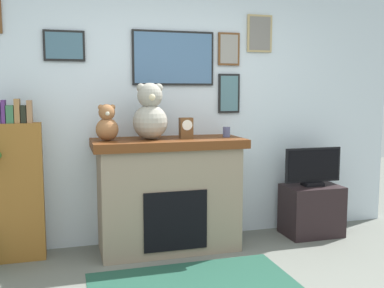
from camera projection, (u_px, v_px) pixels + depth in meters
back_wall at (158, 109)px, 4.40m from camera, size 5.20×0.15×2.60m
fireplace at (168, 194)px, 4.17m from camera, size 1.39×0.62×1.05m
bookshelf at (19, 187)px, 3.87m from camera, size 0.41×0.16×1.42m
tv_stand at (311, 210)px, 4.60m from camera, size 0.57×0.40×0.52m
television at (313, 167)px, 4.55m from camera, size 0.61×0.14×0.39m
candle_jar at (226, 132)px, 4.24m from camera, size 0.07×0.07×0.10m
mantel_clock at (186, 128)px, 4.12m from camera, size 0.12×0.09×0.19m
teddy_bear_brown at (107, 124)px, 3.92m from camera, size 0.20×0.20×0.32m
teddy_bear_grey at (150, 114)px, 4.01m from camera, size 0.32×0.32×0.51m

